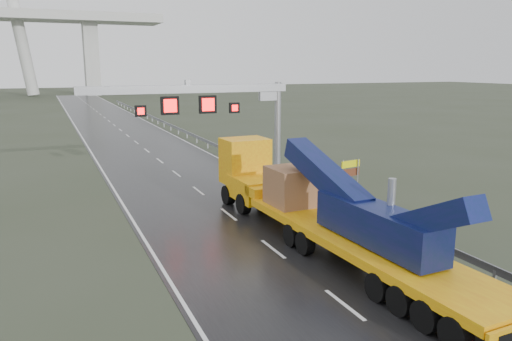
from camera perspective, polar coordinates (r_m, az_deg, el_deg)
name	(u,v)px	position (r m, az deg, el deg)	size (l,w,h in m)	color
ground	(316,283)	(20.17, 6.90, -12.67)	(400.00, 400.00, 0.00)	#313827
road	(136,142)	(57.20, -13.52, 3.13)	(11.00, 200.00, 0.02)	black
guardrail	(217,146)	(48.94, -4.47, 2.82)	(0.20, 140.00, 1.40)	gray
sign_gantry	(217,105)	(35.79, -4.48, 7.43)	(14.90, 1.20, 7.42)	beige
heavy_haul_truck	(307,200)	(24.78, 5.80, -3.36)	(3.90, 20.64, 4.82)	yellow
exit_sign_pair	(350,172)	(31.85, 10.74, -0.16)	(1.51, 0.37, 2.62)	#95989D
striped_barrier	(289,171)	(37.78, 3.74, -0.10)	(0.64, 0.35, 1.09)	red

